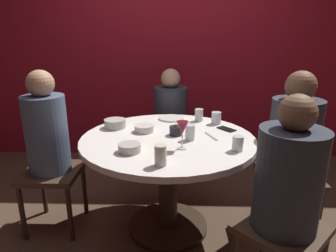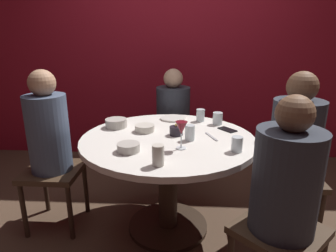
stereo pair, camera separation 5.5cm
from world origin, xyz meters
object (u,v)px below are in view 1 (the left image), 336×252
Objects in this scene: seated_diner_right at (294,138)px; cup_far_edge at (238,143)px; cup_near_candle at (216,118)px; bowl_small_white at (115,124)px; seated_diner_back at (171,111)px; bowl_salad_center at (130,148)px; dinner_plate at (171,118)px; cell_phone at (226,129)px; cup_center_front at (190,133)px; bowl_serving_large at (144,128)px; seated_diner_left at (47,136)px; seated_diner_front_right at (288,183)px; cup_by_right_diner at (199,115)px; candle_holder at (176,131)px; wine_glass at (182,129)px; dining_table at (168,159)px; cup_by_left_diner at (161,155)px.

seated_diner_right is 12.80× the size of cup_far_edge.
bowl_small_white is at bearing -171.12° from cup_near_candle.
seated_diner_back is 1.19m from bowl_salad_center.
dinner_plate reaches higher than cell_phone.
dinner_plate is 0.53m from cup_center_front.
cup_far_edge is (0.43, -1.13, 0.09)m from seated_diner_back.
bowl_serving_large is at bearing 150.05° from cup_far_edge.
cup_far_edge is (-0.44, -0.24, 0.05)m from seated_diner_right.
seated_diner_right reaches higher than cup_near_candle.
seated_diner_left is 0.98m from dinner_plate.
seated_diner_front_right is 1.31m from bowl_small_white.
seated_diner_front_right reaches higher than cup_by_right_diner.
cup_center_front is at bearing 4.39° from seated_diner_right.
bowl_salad_center is (-0.24, -0.73, 0.02)m from dinner_plate.
cup_far_edge is at bearing -84.11° from cup_near_candle.
seated_diner_left is at bearing -44.00° from seated_diner_back.
candle_holder is 0.49m from bowl_small_white.
wine_glass is at bearing 175.45° from cup_far_edge.
cup_far_edge is at bearing -29.95° from bowl_serving_large.
dining_table is 0.50m from cell_phone.
seated_diner_right reaches higher than cup_far_edge.
dining_table is 11.56× the size of cup_center_front.
cup_by_left_diner is (-0.64, 0.15, 0.08)m from seated_diner_front_right.
cup_by_right_diner is (0.42, 0.29, 0.03)m from bowl_serving_large.
dining_table is 0.38m from wine_glass.
candle_holder is 0.43m from cup_near_candle.
seated_diner_left is at bearing 169.47° from cup_far_edge.
seated_diner_left is 1.28m from cup_near_candle.
seated_diner_back is 11.86× the size of cup_far_edge.
seated_diner_front_right reaches higher than cup_by_left_diner.
seated_diner_left is 1.01m from cup_center_front.
seated_diner_back is at bearing -45.53° from seated_diner_right.
seated_diner_front_right is at bearing 64.57° from cell_phone.
dinner_plate is 1.30× the size of bowl_small_white.
cup_center_front is (0.06, 0.16, -0.08)m from wine_glass.
seated_diner_back reaches higher than cup_by_right_diner.
bowl_small_white reaches higher than dinner_plate.
bowl_salad_center is (-0.32, -0.07, -0.10)m from wine_glass.
cup_center_front is at bearing -75.18° from dinner_plate.
bowl_salad_center reaches higher than dinner_plate.
cell_phone is 0.80m from bowl_salad_center.
cup_by_left_diner is at bearing -115.66° from wine_glass.
cup_by_left_diner is at bearing 16.29° from cell_phone.
dining_table is at bearing -15.81° from cell_phone.
cell_phone is 0.79m from cup_by_left_diner.
cup_far_edge reaches higher than bowl_serving_large.
wine_glass is (-0.78, -0.21, 0.13)m from seated_diner_right.
seated_diner_back is at bearing 58.96° from bowl_small_white.
bowl_small_white is at bearing 161.16° from candle_holder.
seated_diner_left is 8.63× the size of bowl_salad_center.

